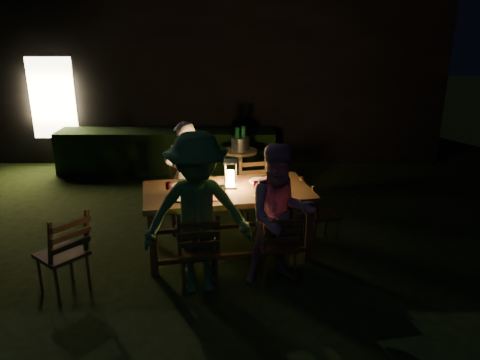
{
  "coord_description": "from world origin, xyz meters",
  "views": [
    {
      "loc": [
        0.96,
        -5.1,
        2.84
      ],
      "look_at": [
        0.94,
        0.57,
        0.89
      ],
      "focal_mm": 35.0,
      "sensor_mm": 36.0,
      "label": 1
    }
  ],
  "objects_px": {
    "chair_far_right": "(256,205)",
    "person_house_side": "(186,176)",
    "bottle_bucket_a": "(237,141)",
    "ice_bucket": "(240,144)",
    "chair_near_left": "(199,263)",
    "person_opp_left": "(198,215)",
    "lantern": "(230,176)",
    "dining_table": "(227,196)",
    "side_table": "(240,155)",
    "chair_end": "(320,224)",
    "chair_far_left": "(187,208)",
    "chair_near_right": "(278,257)",
    "bottle_bucket_b": "(243,140)",
    "person_opp_right": "(280,216)",
    "chair_spare": "(65,268)",
    "bottle_table": "(207,180)"
  },
  "relations": [
    {
      "from": "chair_near_left",
      "to": "chair_far_right",
      "type": "distance_m",
      "value": 1.84
    },
    {
      "from": "chair_end",
      "to": "lantern",
      "type": "xyz_separation_m",
      "value": [
        -1.17,
        -0.18,
        0.73
      ]
    },
    {
      "from": "side_table",
      "to": "lantern",
      "type": "bearing_deg",
      "value": -93.27
    },
    {
      "from": "chair_far_right",
      "to": "person_house_side",
      "type": "xyz_separation_m",
      "value": [
        -0.99,
        -0.14,
        0.49
      ]
    },
    {
      "from": "chair_far_right",
      "to": "chair_far_left",
      "type": "bearing_deg",
      "value": -2.48
    },
    {
      "from": "dining_table",
      "to": "person_house_side",
      "type": "bearing_deg",
      "value": 118.76
    },
    {
      "from": "chair_far_right",
      "to": "side_table",
      "type": "relative_size",
      "value": 1.23
    },
    {
      "from": "chair_end",
      "to": "bottle_bucket_a",
      "type": "height_order",
      "value": "bottle_bucket_a"
    },
    {
      "from": "dining_table",
      "to": "chair_near_left",
      "type": "bearing_deg",
      "value": -120.34
    },
    {
      "from": "chair_far_left",
      "to": "chair_near_left",
      "type": "bearing_deg",
      "value": 94.32
    },
    {
      "from": "chair_end",
      "to": "person_opp_right",
      "type": "xyz_separation_m",
      "value": [
        -0.61,
        -0.95,
        0.53
      ]
    },
    {
      "from": "dining_table",
      "to": "chair_end",
      "type": "relative_size",
      "value": 2.39
    },
    {
      "from": "chair_near_left",
      "to": "person_opp_left",
      "type": "bearing_deg",
      "value": -86.29
    },
    {
      "from": "chair_end",
      "to": "side_table",
      "type": "xyz_separation_m",
      "value": [
        -1.05,
        1.89,
        0.4
      ]
    },
    {
      "from": "person_opp_left",
      "to": "chair_far_left",
      "type": "bearing_deg",
      "value": 89.94
    },
    {
      "from": "chair_near_right",
      "to": "bottle_bucket_b",
      "type": "relative_size",
      "value": 2.88
    },
    {
      "from": "bottle_table",
      "to": "side_table",
      "type": "xyz_separation_m",
      "value": [
        0.4,
        2.18,
        -0.31
      ]
    },
    {
      "from": "bottle_table",
      "to": "ice_bucket",
      "type": "height_order",
      "value": "bottle_table"
    },
    {
      "from": "chair_spare",
      "to": "bottle_bucket_b",
      "type": "relative_size",
      "value": 3.16
    },
    {
      "from": "chair_far_right",
      "to": "bottle_table",
      "type": "xyz_separation_m",
      "value": [
        -0.64,
        -0.91,
        0.71
      ]
    },
    {
      "from": "chair_far_left",
      "to": "dining_table",
      "type": "bearing_deg",
      "value": 124.56
    },
    {
      "from": "chair_spare",
      "to": "bottle_table",
      "type": "xyz_separation_m",
      "value": [
        1.49,
        0.92,
        0.69
      ]
    },
    {
      "from": "dining_table",
      "to": "bottle_bucket_a",
      "type": "relative_size",
      "value": 6.9
    },
    {
      "from": "person_house_side",
      "to": "lantern",
      "type": "xyz_separation_m",
      "value": [
        0.64,
        -0.66,
        0.23
      ]
    },
    {
      "from": "chair_spare",
      "to": "person_opp_left",
      "type": "relative_size",
      "value": 0.57
    },
    {
      "from": "lantern",
      "to": "bottle_bucket_a",
      "type": "height_order",
      "value": "lantern"
    },
    {
      "from": "chair_far_right",
      "to": "lantern",
      "type": "height_order",
      "value": "lantern"
    },
    {
      "from": "person_opp_right",
      "to": "side_table",
      "type": "relative_size",
      "value": 2.1
    },
    {
      "from": "dining_table",
      "to": "bottle_table",
      "type": "distance_m",
      "value": 0.34
    },
    {
      "from": "dining_table",
      "to": "side_table",
      "type": "distance_m",
      "value": 2.14
    },
    {
      "from": "chair_far_right",
      "to": "ice_bucket",
      "type": "relative_size",
      "value": 3.17
    },
    {
      "from": "person_opp_right",
      "to": "person_opp_left",
      "type": "xyz_separation_m",
      "value": [
        -0.88,
        -0.17,
        0.09
      ]
    },
    {
      "from": "chair_far_left",
      "to": "chair_spare",
      "type": "relative_size",
      "value": 1.05
    },
    {
      "from": "person_opp_left",
      "to": "side_table",
      "type": "xyz_separation_m",
      "value": [
        0.44,
        3.02,
        -0.21
      ]
    },
    {
      "from": "chair_end",
      "to": "chair_far_right",
      "type": "bearing_deg",
      "value": -143.56
    },
    {
      "from": "chair_near_right",
      "to": "chair_end",
      "type": "distance_m",
      "value": 1.1
    },
    {
      "from": "person_opp_left",
      "to": "chair_near_left",
      "type": "bearing_deg",
      "value": 91.09
    },
    {
      "from": "chair_far_left",
      "to": "person_opp_right",
      "type": "relative_size",
      "value": 0.66
    },
    {
      "from": "chair_near_left",
      "to": "person_house_side",
      "type": "xyz_separation_m",
      "value": [
        -0.3,
        1.56,
        0.48
      ]
    },
    {
      "from": "chair_near_left",
      "to": "side_table",
      "type": "relative_size",
      "value": 1.29
    },
    {
      "from": "chair_far_right",
      "to": "bottle_table",
      "type": "relative_size",
      "value": 3.39
    },
    {
      "from": "person_house_side",
      "to": "person_opp_left",
      "type": "height_order",
      "value": "person_opp_left"
    },
    {
      "from": "chair_spare",
      "to": "lantern",
      "type": "height_order",
      "value": "lantern"
    },
    {
      "from": "chair_spare",
      "to": "bottle_table",
      "type": "bearing_deg",
      "value": -18.67
    },
    {
      "from": "chair_near_left",
      "to": "lantern",
      "type": "height_order",
      "value": "lantern"
    },
    {
      "from": "chair_near_right",
      "to": "person_opp_left",
      "type": "height_order",
      "value": "person_opp_left"
    },
    {
      "from": "bottle_bucket_a",
      "to": "ice_bucket",
      "type": "bearing_deg",
      "value": 38.66
    },
    {
      "from": "ice_bucket",
      "to": "bottle_bucket_b",
      "type": "relative_size",
      "value": 0.94
    },
    {
      "from": "chair_spare",
      "to": "person_opp_left",
      "type": "xyz_separation_m",
      "value": [
        1.45,
        0.08,
        0.59
      ]
    },
    {
      "from": "chair_near_right",
      "to": "person_house_side",
      "type": "height_order",
      "value": "person_house_side"
    }
  ]
}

